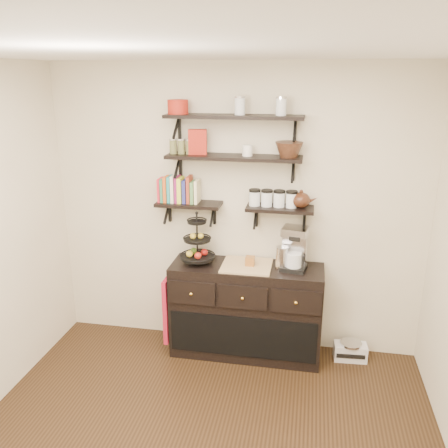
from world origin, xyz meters
TOP-DOWN VIEW (x-y plane):
  - ceiling at (0.00, 0.00)m, footprint 3.50×3.50m
  - back_wall at (0.00, 1.75)m, footprint 3.50×0.02m
  - shelf_top at (0.00, 1.62)m, footprint 1.20×0.27m
  - shelf_mid at (0.00, 1.62)m, footprint 1.20×0.27m
  - shelf_low_left at (-0.42, 1.63)m, footprint 0.60×0.25m
  - shelf_low_right at (0.42, 1.63)m, footprint 0.60×0.25m
  - cookbooks at (-0.49, 1.63)m, footprint 0.40×0.15m
  - glass_canisters at (0.36, 1.63)m, footprint 0.43×0.10m
  - sideboard at (0.14, 1.51)m, footprint 1.40×0.50m
  - fruit_stand at (-0.32, 1.52)m, footprint 0.32×0.32m
  - candle at (0.17, 1.51)m, footprint 0.08×0.08m
  - coffee_maker at (0.57, 1.54)m, footprint 0.25×0.24m
  - thermal_carafe at (0.46, 1.49)m, footprint 0.11×0.11m
  - apron at (-0.59, 1.41)m, footprint 0.04×0.27m
  - radio at (1.13, 1.57)m, footprint 0.31×0.21m
  - recipe_box at (-0.32, 1.61)m, footprint 0.17×0.08m
  - walnut_bowl at (0.48, 1.61)m, footprint 0.24×0.24m
  - ramekins at (0.12, 1.61)m, footprint 0.09×0.09m
  - teapot at (0.60, 1.63)m, footprint 0.23×0.18m
  - red_pot at (-0.50, 1.61)m, footprint 0.18×0.18m

SIDE VIEW (x-z plane):
  - radio at x=1.13m, z-range 0.00..0.18m
  - sideboard at x=0.14m, z-range -0.01..0.91m
  - apron at x=-0.59m, z-range 0.14..0.77m
  - candle at x=0.17m, z-range 0.92..1.00m
  - thermal_carafe at x=0.46m, z-range 0.90..1.12m
  - fruit_stand at x=-0.32m, z-range 0.83..1.30m
  - coffee_maker at x=0.57m, z-range 0.89..1.29m
  - back_wall at x=0.00m, z-range 0.00..2.70m
  - shelf_low_left at x=-0.42m, z-range 1.31..1.54m
  - shelf_low_right at x=0.42m, z-range 1.31..1.54m
  - glass_canisters at x=0.36m, z-range 1.45..1.58m
  - teapot at x=0.60m, z-range 1.45..1.61m
  - cookbooks at x=-0.49m, z-range 1.44..1.70m
  - shelf_mid at x=0.00m, z-range 1.77..2.00m
  - ramekins at x=0.12m, z-range 1.90..2.00m
  - walnut_bowl at x=0.48m, z-range 1.90..2.03m
  - recipe_box at x=-0.32m, z-range 1.90..2.12m
  - shelf_top at x=0.00m, z-range 2.12..2.35m
  - red_pot at x=-0.50m, z-range 2.25..2.37m
  - ceiling at x=0.00m, z-range 2.69..2.71m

